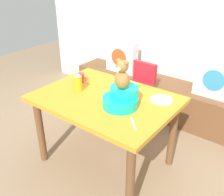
# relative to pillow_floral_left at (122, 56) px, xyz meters

# --- Properties ---
(ground_plane) EXTENTS (8.00, 8.00, 0.00)m
(ground_plane) POSITION_rel_pillow_floral_left_xyz_m (0.66, -1.18, -0.68)
(ground_plane) COLOR #8C7256
(back_wall) EXTENTS (4.40, 0.10, 2.60)m
(back_wall) POSITION_rel_pillow_floral_left_xyz_m (0.66, 0.29, 0.62)
(back_wall) COLOR silver
(back_wall) RESTS_ON ground_plane
(window_bench) EXTENTS (2.60, 0.44, 0.46)m
(window_bench) POSITION_rel_pillow_floral_left_xyz_m (0.66, 0.02, -0.45)
(window_bench) COLOR brown
(window_bench) RESTS_ON ground_plane
(pillow_floral_left) EXTENTS (0.44, 0.15, 0.44)m
(pillow_floral_left) POSITION_rel_pillow_floral_left_xyz_m (0.00, 0.00, 0.00)
(pillow_floral_left) COLOR silver
(pillow_floral_left) RESTS_ON window_bench
(pillow_floral_right) EXTENTS (0.44, 0.15, 0.44)m
(pillow_floral_right) POSITION_rel_pillow_floral_left_xyz_m (1.28, 0.00, 0.00)
(pillow_floral_right) COLOR silver
(pillow_floral_right) RESTS_ON window_bench
(dining_table) EXTENTS (1.24, 0.91, 0.74)m
(dining_table) POSITION_rel_pillow_floral_left_xyz_m (0.66, -1.18, -0.05)
(dining_table) COLOR orange
(dining_table) RESTS_ON ground_plane
(highchair) EXTENTS (0.34, 0.46, 0.79)m
(highchair) POSITION_rel_pillow_floral_left_xyz_m (0.54, -0.42, -0.16)
(highchair) COLOR red
(highchair) RESTS_ON ground_plane
(infant_seat_teal) EXTENTS (0.30, 0.33, 0.16)m
(infant_seat_teal) POSITION_rel_pillow_floral_left_xyz_m (0.87, -1.22, 0.13)
(infant_seat_teal) COLOR #12C9B3
(infant_seat_teal) RESTS_ON dining_table
(teddy_bear) EXTENTS (0.13, 0.12, 0.25)m
(teddy_bear) POSITION_rel_pillow_floral_left_xyz_m (0.87, -1.22, 0.34)
(teddy_bear) COLOR olive
(teddy_bear) RESTS_ON infant_seat_teal
(ketchup_bottle) EXTENTS (0.07, 0.07, 0.18)m
(ketchup_bottle) POSITION_rel_pillow_floral_left_xyz_m (0.38, -1.24, 0.15)
(ketchup_bottle) COLOR gold
(ketchup_bottle) RESTS_ON dining_table
(coffee_mug) EXTENTS (0.12, 0.08, 0.09)m
(coffee_mug) POSITION_rel_pillow_floral_left_xyz_m (0.26, -1.08, 0.11)
(coffee_mug) COLOR #9E332D
(coffee_mug) RESTS_ON dining_table
(dinner_plate_near) EXTENTS (0.20, 0.20, 0.01)m
(dinner_plate_near) POSITION_rel_pillow_floral_left_xyz_m (1.09, -0.93, 0.07)
(dinner_plate_near) COLOR white
(dinner_plate_near) RESTS_ON dining_table
(table_fork) EXTENTS (0.13, 0.13, 0.01)m
(table_fork) POSITION_rel_pillow_floral_left_xyz_m (1.10, -1.40, 0.06)
(table_fork) COLOR silver
(table_fork) RESTS_ON dining_table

